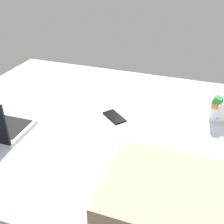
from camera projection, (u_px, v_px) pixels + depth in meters
The scene contains 4 objects.
bed_mattress at pixel (100, 133), 149.46cm from camera, with size 180.00×140.00×18.00cm, color silver.
snack_cup at pixel (219, 109), 142.44cm from camera, with size 9.44×9.69×13.98cm.
cell_phone at pixel (114, 117), 146.57cm from camera, with size 6.80×14.00×0.80cm, color black.
pillow at pixel (181, 202), 88.95cm from camera, with size 52.00×36.00×13.00cm, color tan.
Camera 1 is at (-46.74, 113.13, 95.85)cm, focal length 43.08 mm.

